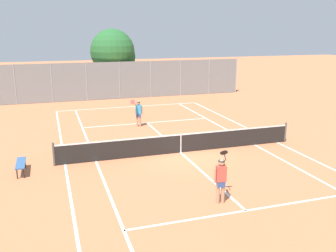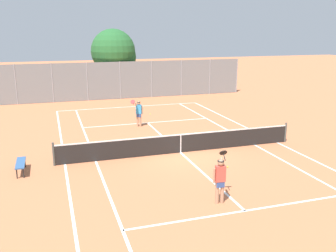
{
  "view_description": "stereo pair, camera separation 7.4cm",
  "coord_description": "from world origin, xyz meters",
  "px_view_note": "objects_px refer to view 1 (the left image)",
  "views": [
    {
      "loc": [
        -5.98,
        -16.41,
        5.84
      ],
      "look_at": [
        -0.17,
        1.5,
        1.0
      ],
      "focal_mm": 40.0,
      "sensor_mm": 36.0,
      "label": 1
    },
    {
      "loc": [
        -5.91,
        -16.43,
        5.84
      ],
      "look_at": [
        -0.17,
        1.5,
        1.0
      ],
      "focal_mm": 40.0,
      "sensor_mm": 36.0,
      "label": 2
    }
  ],
  "objects_px": {
    "loose_tennis_ball_3": "(150,114)",
    "courtside_bench": "(21,164)",
    "loose_tennis_ball_1": "(228,167)",
    "tennis_net": "(181,143)",
    "player_near_side": "(221,178)",
    "tree_behind_left": "(114,53)",
    "player_far_left": "(138,112)",
    "loose_tennis_ball_4": "(257,139)",
    "loose_tennis_ball_2": "(91,143)"
  },
  "relations": [
    {
      "from": "loose_tennis_ball_3",
      "to": "courtside_bench",
      "type": "relative_size",
      "value": 0.04
    },
    {
      "from": "loose_tennis_ball_1",
      "to": "loose_tennis_ball_3",
      "type": "height_order",
      "value": "same"
    },
    {
      "from": "loose_tennis_ball_1",
      "to": "loose_tennis_ball_3",
      "type": "relative_size",
      "value": 1.0
    },
    {
      "from": "tennis_net",
      "to": "player_near_side",
      "type": "relative_size",
      "value": 6.76
    },
    {
      "from": "loose_tennis_ball_3",
      "to": "loose_tennis_ball_1",
      "type": "bearing_deg",
      "value": -87.65
    },
    {
      "from": "player_near_side",
      "to": "tennis_net",
      "type": "bearing_deg",
      "value": 84.22
    },
    {
      "from": "tree_behind_left",
      "to": "loose_tennis_ball_3",
      "type": "bearing_deg",
      "value": -84.4
    },
    {
      "from": "player_far_left",
      "to": "loose_tennis_ball_3",
      "type": "relative_size",
      "value": 26.88
    },
    {
      "from": "tennis_net",
      "to": "loose_tennis_ball_4",
      "type": "distance_m",
      "value": 4.83
    },
    {
      "from": "player_near_side",
      "to": "loose_tennis_ball_3",
      "type": "relative_size",
      "value": 26.88
    },
    {
      "from": "player_far_left",
      "to": "player_near_side",
      "type": "bearing_deg",
      "value": -89.06
    },
    {
      "from": "player_near_side",
      "to": "courtside_bench",
      "type": "xyz_separation_m",
      "value": [
        -6.73,
        5.15,
        -0.52
      ]
    },
    {
      "from": "tree_behind_left",
      "to": "loose_tennis_ball_2",
      "type": "bearing_deg",
      "value": -105.23
    },
    {
      "from": "loose_tennis_ball_4",
      "to": "player_near_side",
      "type": "bearing_deg",
      "value": -129.6
    },
    {
      "from": "player_near_side",
      "to": "courtside_bench",
      "type": "distance_m",
      "value": 8.49
    },
    {
      "from": "loose_tennis_ball_2",
      "to": "tennis_net",
      "type": "bearing_deg",
      "value": -36.07
    },
    {
      "from": "tennis_net",
      "to": "loose_tennis_ball_3",
      "type": "xyz_separation_m",
      "value": [
        0.81,
        8.77,
        -0.48
      ]
    },
    {
      "from": "loose_tennis_ball_4",
      "to": "courtside_bench",
      "type": "xyz_separation_m",
      "value": [
        -12.04,
        -1.27,
        0.38
      ]
    },
    {
      "from": "player_far_left",
      "to": "courtside_bench",
      "type": "height_order",
      "value": "player_far_left"
    },
    {
      "from": "tennis_net",
      "to": "loose_tennis_ball_1",
      "type": "relative_size",
      "value": 181.82
    },
    {
      "from": "player_far_left",
      "to": "loose_tennis_ball_2",
      "type": "bearing_deg",
      "value": -140.29
    },
    {
      "from": "loose_tennis_ball_4",
      "to": "tree_behind_left",
      "type": "distance_m",
      "value": 17.78
    },
    {
      "from": "tennis_net",
      "to": "player_far_left",
      "type": "distance_m",
      "value": 5.7
    },
    {
      "from": "tennis_net",
      "to": "player_near_side",
      "type": "bearing_deg",
      "value": -95.78
    },
    {
      "from": "loose_tennis_ball_2",
      "to": "player_near_side",
      "type": "bearing_deg",
      "value": -67.97
    },
    {
      "from": "player_near_side",
      "to": "loose_tennis_ball_4",
      "type": "xyz_separation_m",
      "value": [
        5.31,
        6.42,
        -0.89
      ]
    },
    {
      "from": "loose_tennis_ball_3",
      "to": "loose_tennis_ball_4",
      "type": "relative_size",
      "value": 1.0
    },
    {
      "from": "loose_tennis_ball_1",
      "to": "player_near_side",
      "type": "bearing_deg",
      "value": -121.14
    },
    {
      "from": "tree_behind_left",
      "to": "player_far_left",
      "type": "bearing_deg",
      "value": -93.39
    },
    {
      "from": "player_near_side",
      "to": "player_far_left",
      "type": "distance_m",
      "value": 11.24
    },
    {
      "from": "loose_tennis_ball_2",
      "to": "loose_tennis_ball_3",
      "type": "bearing_deg",
      "value": 50.46
    },
    {
      "from": "courtside_bench",
      "to": "player_far_left",
      "type": "bearing_deg",
      "value": 42.92
    },
    {
      "from": "loose_tennis_ball_4",
      "to": "courtside_bench",
      "type": "relative_size",
      "value": 0.04
    },
    {
      "from": "player_near_side",
      "to": "tree_behind_left",
      "type": "xyz_separation_m",
      "value": [
        0.52,
        23.11,
        2.92
      ]
    },
    {
      "from": "loose_tennis_ball_2",
      "to": "loose_tennis_ball_3",
      "type": "height_order",
      "value": "same"
    },
    {
      "from": "loose_tennis_ball_2",
      "to": "tree_behind_left",
      "type": "xyz_separation_m",
      "value": [
        3.97,
        14.58,
        3.81
      ]
    },
    {
      "from": "tennis_net",
      "to": "loose_tennis_ball_1",
      "type": "height_order",
      "value": "tennis_net"
    },
    {
      "from": "player_far_left",
      "to": "tree_behind_left",
      "type": "distance_m",
      "value": 12.25
    },
    {
      "from": "loose_tennis_ball_2",
      "to": "courtside_bench",
      "type": "xyz_separation_m",
      "value": [
        -3.28,
        -3.38,
        0.38
      ]
    },
    {
      "from": "player_far_left",
      "to": "loose_tennis_ball_2",
      "type": "xyz_separation_m",
      "value": [
        -3.27,
        -2.71,
        -0.89
      ]
    },
    {
      "from": "player_near_side",
      "to": "loose_tennis_ball_1",
      "type": "height_order",
      "value": "player_near_side"
    },
    {
      "from": "loose_tennis_ball_3",
      "to": "courtside_bench",
      "type": "bearing_deg",
      "value": -131.32
    },
    {
      "from": "player_near_side",
      "to": "loose_tennis_ball_4",
      "type": "relative_size",
      "value": 26.88
    },
    {
      "from": "player_far_left",
      "to": "loose_tennis_ball_4",
      "type": "bearing_deg",
      "value": -41.29
    },
    {
      "from": "loose_tennis_ball_3",
      "to": "courtside_bench",
      "type": "distance_m",
      "value": 12.29
    },
    {
      "from": "player_near_side",
      "to": "tree_behind_left",
      "type": "relative_size",
      "value": 0.3
    },
    {
      "from": "loose_tennis_ball_1",
      "to": "loose_tennis_ball_2",
      "type": "xyz_separation_m",
      "value": [
        -5.29,
        5.48,
        0.0
      ]
    },
    {
      "from": "player_far_left",
      "to": "loose_tennis_ball_4",
      "type": "distance_m",
      "value": 7.36
    },
    {
      "from": "loose_tennis_ball_1",
      "to": "courtside_bench",
      "type": "height_order",
      "value": "courtside_bench"
    },
    {
      "from": "loose_tennis_ball_1",
      "to": "courtside_bench",
      "type": "distance_m",
      "value": 8.83
    }
  ]
}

